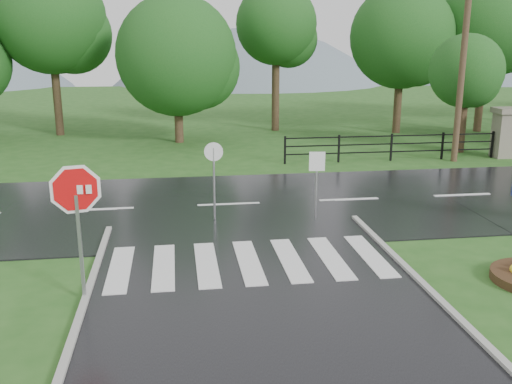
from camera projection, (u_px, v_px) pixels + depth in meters
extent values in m
cube|color=black|center=(229.00, 205.00, 18.34)|extent=(90.00, 8.00, 0.04)
cube|color=silver|center=(120.00, 269.00, 13.14)|extent=(0.50, 2.80, 0.02)
cube|color=silver|center=(164.00, 266.00, 13.27)|extent=(0.50, 2.80, 0.02)
cube|color=silver|center=(207.00, 264.00, 13.41)|extent=(0.50, 2.80, 0.02)
cube|color=silver|center=(249.00, 262.00, 13.55)|extent=(0.50, 2.80, 0.02)
cube|color=silver|center=(290.00, 259.00, 13.68)|extent=(0.50, 2.80, 0.02)
cube|color=silver|center=(330.00, 257.00, 13.82)|extent=(0.50, 2.80, 0.02)
cube|color=silver|center=(370.00, 255.00, 13.96)|extent=(0.50, 2.80, 0.02)
cube|color=gray|center=(503.00, 135.00, 25.60)|extent=(0.80, 0.80, 2.00)
cube|color=#6B6659|center=(506.00, 110.00, 25.31)|extent=(1.00, 1.00, 0.24)
cube|color=black|center=(391.00, 152.00, 25.04)|extent=(9.50, 0.05, 0.05)
cube|color=black|center=(391.00, 144.00, 24.95)|extent=(9.50, 0.05, 0.05)
cube|color=black|center=(392.00, 136.00, 24.86)|extent=(9.50, 0.05, 0.05)
cube|color=black|center=(285.00, 150.00, 24.34)|extent=(0.08, 0.08, 1.20)
cube|color=black|center=(492.00, 144.00, 25.64)|extent=(0.08, 0.08, 1.20)
sphere|color=slate|center=(250.00, 212.00, 76.50)|extent=(48.00, 48.00, 48.00)
sphere|color=slate|center=(450.00, 174.00, 79.22)|extent=(36.00, 36.00, 36.00)
cube|color=#939399|center=(81.00, 249.00, 11.40)|extent=(0.07, 0.07, 2.23)
cylinder|color=white|center=(76.00, 189.00, 11.10)|extent=(1.31, 0.33, 1.34)
cylinder|color=red|center=(76.00, 190.00, 11.09)|extent=(1.14, 0.30, 1.17)
cube|color=#939399|center=(316.00, 189.00, 16.57)|extent=(0.04, 0.04, 1.94)
cube|color=white|center=(317.00, 161.00, 16.34)|extent=(0.46, 0.06, 0.56)
cylinder|color=#939399|center=(214.00, 185.00, 16.55)|extent=(0.07, 0.07, 2.18)
cylinder|color=white|center=(214.00, 152.00, 16.28)|extent=(0.54, 0.09, 0.54)
cylinder|color=#473523|center=(462.00, 68.00, 23.99)|extent=(0.27, 0.27, 8.04)
cylinder|color=#3D2B1C|center=(462.00, 119.00, 26.71)|extent=(0.42, 0.42, 3.15)
sphere|color=#174C18|center=(466.00, 71.00, 26.14)|extent=(3.38, 3.38, 3.38)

